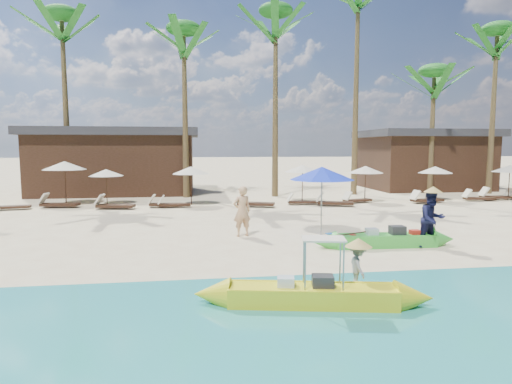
{
  "coord_description": "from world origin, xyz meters",
  "views": [
    {
      "loc": [
        -2.71,
        -12.26,
        3.07
      ],
      "look_at": [
        -0.73,
        2.0,
        1.56
      ],
      "focal_mm": 30.0,
      "sensor_mm": 36.0,
      "label": 1
    }
  ],
  "objects": [
    {
      "name": "ground",
      "position": [
        0.0,
        0.0,
        0.0
      ],
      "size": [
        240.0,
        240.0,
        0.0
      ],
      "primitive_type": "plane",
      "color": "beige",
      "rests_on": "ground"
    },
    {
      "name": "palm_2",
      "position": [
        -10.45,
        15.08,
        9.18
      ],
      "size": [
        2.08,
        2.08,
        11.33
      ],
      "color": "brown",
      "rests_on": "ground"
    },
    {
      "name": "lounger_7_left",
      "position": [
        4.33,
        9.16,
        0.22
      ],
      "size": [
        2.02,
        1.12,
        0.66
      ],
      "rotation": [
        0.0,
        0.0,
        -0.29
      ],
      "color": "#371F16",
      "rests_on": "ground"
    },
    {
      "name": "palm_4",
      "position": [
        2.15,
        14.01,
        9.45
      ],
      "size": [
        2.08,
        2.08,
        11.7
      ],
      "color": "brown",
      "rests_on": "ground"
    },
    {
      "name": "resort_parasol_7",
      "position": [
        6.63,
        10.5,
        1.83
      ],
      "size": [
        1.97,
        1.97,
        2.03
      ],
      "color": "#371F16",
      "rests_on": "ground"
    },
    {
      "name": "vendor_green",
      "position": [
        4.39,
        -0.23,
        0.88
      ],
      "size": [
        0.93,
        0.76,
        1.77
      ],
      "primitive_type": "imported",
      "rotation": [
        0.0,
        0.0,
        0.11
      ],
      "color": "#131434",
      "rests_on": "ground"
    },
    {
      "name": "lounger_8_left",
      "position": [
        9.75,
        9.61,
        0.21
      ],
      "size": [
        1.94,
        0.8,
        0.64
      ],
      "rotation": [
        0.0,
        0.0,
        0.12
      ],
      "color": "#371F16",
      "rests_on": "ground"
    },
    {
      "name": "lounger_6_right",
      "position": [
        2.79,
        9.95,
        0.19
      ],
      "size": [
        1.67,
        0.6,
        0.56
      ],
      "rotation": [
        0.0,
        0.0,
        -0.06
      ],
      "color": "#371F16",
      "rests_on": "ground"
    },
    {
      "name": "lounger_3_left",
      "position": [
        -11.87,
        9.99,
        0.2
      ],
      "size": [
        1.81,
        0.84,
        0.59
      ],
      "rotation": [
        0.0,
        0.0,
        0.18
      ],
      "color": "#371F16",
      "rests_on": "ground"
    },
    {
      "name": "lounger_4_left",
      "position": [
        -6.87,
        9.6,
        0.22
      ],
      "size": [
        2.0,
        0.9,
        0.65
      ],
      "rotation": [
        0.0,
        0.0,
        -0.17
      ],
      "color": "#371F16",
      "rests_on": "ground"
    },
    {
      "name": "resort_parasol_5",
      "position": [
        -3.01,
        10.64,
        1.85
      ],
      "size": [
        2.0,
        2.0,
        2.06
      ],
      "color": "#371F16",
      "rests_on": "ground"
    },
    {
      "name": "lounger_9_left",
      "position": [
        13.2,
        10.06,
        0.2
      ],
      "size": [
        1.83,
        0.74,
        0.6
      ],
      "rotation": [
        0.0,
        0.0,
        -0.11
      ],
      "color": "#371F16",
      "rests_on": "ground"
    },
    {
      "name": "pavilion_west",
      "position": [
        -8.0,
        17.5,
        2.19
      ],
      "size": [
        10.8,
        6.6,
        4.3
      ],
      "color": "#371F16",
      "rests_on": "ground"
    },
    {
      "name": "lounger_4_right",
      "position": [
        -3.95,
        9.76,
        0.19
      ],
      "size": [
        1.67,
        0.57,
        0.56
      ],
      "rotation": [
        0.0,
        0.0,
        0.03
      ],
      "color": "#371F16",
      "rests_on": "ground"
    },
    {
      "name": "lounger_7_right",
      "position": [
        5.97,
        10.17,
        0.2
      ],
      "size": [
        1.8,
        1.01,
        0.58
      ],
      "rotation": [
        0.0,
        0.0,
        0.3
      ],
      "color": "#371F16",
      "rests_on": "ground"
    },
    {
      "name": "lounger_9_right",
      "position": [
        14.56,
        10.4,
        0.22
      ],
      "size": [
        2.01,
        0.81,
        0.67
      ],
      "rotation": [
        0.0,
        0.0,
        -0.11
      ],
      "color": "#371F16",
      "rests_on": "ground"
    },
    {
      "name": "resort_parasol_6",
      "position": [
        3.13,
        10.92,
        1.89
      ],
      "size": [
        2.04,
        2.04,
        2.1
      ],
      "color": "#371F16",
      "rests_on": "ground"
    },
    {
      "name": "resort_parasol_4",
      "position": [
        -7.53,
        11.53,
        1.71
      ],
      "size": [
        1.84,
        1.84,
        1.89
      ],
      "color": "#371F16",
      "rests_on": "ground"
    },
    {
      "name": "resort_parasol_8",
      "position": [
        10.82,
        10.52,
        1.79
      ],
      "size": [
        1.92,
        1.92,
        1.98
      ],
      "color": "#371F16",
      "rests_on": "ground"
    },
    {
      "name": "tourist",
      "position": [
        -1.18,
        2.23,
        0.87
      ],
      "size": [
        0.73,
        0.57,
        1.75
      ],
      "primitive_type": "imported",
      "rotation": [
        0.0,
        0.0,
        3.41
      ],
      "color": "tan",
      "rests_on": "ground"
    },
    {
      "name": "wet_sand_strip",
      "position": [
        0.0,
        -5.0,
        0.0
      ],
      "size": [
        240.0,
        4.5,
        0.01
      ],
      "primitive_type": "cube",
      "color": "tan",
      "rests_on": "ground"
    },
    {
      "name": "palm_6",
      "position": [
        12.84,
        14.52,
        7.05
      ],
      "size": [
        2.08,
        2.08,
        8.51
      ],
      "color": "brown",
      "rests_on": "ground"
    },
    {
      "name": "vendor_yellow",
      "position": [
        0.54,
        -4.08,
        0.64
      ],
      "size": [
        0.37,
        0.62,
        0.93
      ],
      "primitive_type": "imported",
      "rotation": [
        0.0,
        0.0,
        1.52
      ],
      "color": "gray",
      "rests_on": "ground"
    },
    {
      "name": "resort_parasol_3",
      "position": [
        -9.71,
        11.8,
        2.09
      ],
      "size": [
        2.25,
        2.25,
        2.32
      ],
      "color": "#371F16",
      "rests_on": "ground"
    },
    {
      "name": "lounger_3_right",
      "position": [
        -9.77,
        10.5,
        0.22
      ],
      "size": [
        2.0,
        0.81,
        0.66
      ],
      "rotation": [
        0.0,
        0.0,
        -0.11
      ],
      "color": "#371F16",
      "rests_on": "ground"
    },
    {
      "name": "green_canoe",
      "position": [
        3.04,
        0.08,
        0.22
      ],
      "size": [
        5.05,
        0.77,
        0.64
      ],
      "rotation": [
        0.0,
        0.0,
        -0.04
      ],
      "color": "green",
      "rests_on": "ground"
    },
    {
      "name": "resort_parasol_9",
      "position": [
        15.22,
        10.15,
        1.84
      ],
      "size": [
        1.98,
        1.98,
        2.04
      ],
      "color": "#371F16",
      "rests_on": "ground"
    },
    {
      "name": "yellow_canoe",
      "position": [
        -0.53,
        -4.45,
        0.22
      ],
      "size": [
        5.14,
        1.31,
        1.34
      ],
      "rotation": [
        0.0,
        0.0,
        -0.19
      ],
      "color": "yellow",
      "rests_on": "ground"
    },
    {
      "name": "palm_3",
      "position": [
        -3.36,
        14.27,
        8.58
      ],
      "size": [
        2.08,
        2.08,
        10.52
      ],
      "color": "brown",
      "rests_on": "ground"
    },
    {
      "name": "palm_7",
      "position": [
        16.57,
        13.68,
        8.99
      ],
      "size": [
        2.08,
        2.08,
        11.08
      ],
      "color": "brown",
      "rests_on": "ground"
    },
    {
      "name": "lounger_6_left",
      "position": [
        0.15,
        9.42,
        0.23
      ],
      "size": [
        2.08,
        1.21,
        0.67
      ],
      "rotation": [
        0.0,
        0.0,
        -0.32
      ],
      "color": "#371F16",
      "rests_on": "ground"
    },
    {
      "name": "pavilion_east",
      "position": [
        14.0,
        17.5,
        2.2
      ],
      "size": [
        8.8,
        6.6,
        4.3
      ],
      "color": "#371F16",
      "rests_on": "ground"
    },
    {
      "name": "lounger_5_left",
      "position": [
        -4.43,
        9.92,
        0.19
      ],
      "size": [
        1.76,
        0.68,
        0.58
      ],
      "rotation": [
        0.0,
        0.0,
        -0.09
      ],
      "color": "#371F16",
      "rests_on": "ground"
    },
    {
      "name": "palm_5",
      "position": [
        7.45,
        14.38,
        10.82
      ],
      "size": [
        2.08,
        2.08,
        13.6
      ],
      "color": "brown",
      "rests_on": "ground"
    },
    {
      "name": "blue_umbrella",
      "position": [
        1.57,
        2.01,
        2.17
      ],
      "size": [
        2.23,
        2.23,
        2.4
      ],
      "color": "#99999E",
      "rests_on": "ground"
    }
  ]
}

